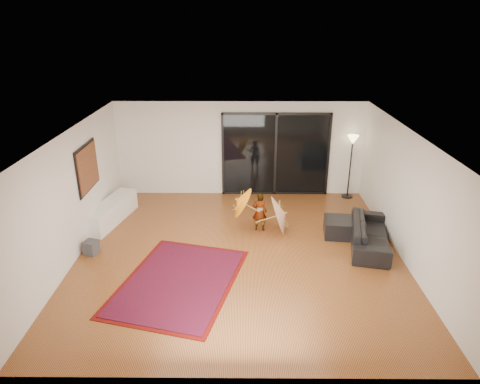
{
  "coord_description": "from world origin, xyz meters",
  "views": [
    {
      "loc": [
        0.07,
        -8.18,
        4.83
      ],
      "look_at": [
        0.01,
        0.9,
        1.1
      ],
      "focal_mm": 32.0,
      "sensor_mm": 36.0,
      "label": 1
    }
  ],
  "objects_px": {
    "sofa": "(370,234)",
    "child": "(260,212)",
    "ottoman": "(340,227)",
    "media_console": "(112,212)"
  },
  "relations": [
    {
      "from": "sofa",
      "to": "media_console",
      "type": "bearing_deg",
      "value": 91.48
    },
    {
      "from": "sofa",
      "to": "ottoman",
      "type": "relative_size",
      "value": 2.85
    },
    {
      "from": "media_console",
      "to": "child",
      "type": "bearing_deg",
      "value": 6.02
    },
    {
      "from": "ottoman",
      "to": "child",
      "type": "xyz_separation_m",
      "value": [
        -1.89,
        0.26,
        0.28
      ]
    },
    {
      "from": "sofa",
      "to": "child",
      "type": "distance_m",
      "value": 2.59
    },
    {
      "from": "child",
      "to": "ottoman",
      "type": "bearing_deg",
      "value": 177.58
    },
    {
      "from": "media_console",
      "to": "sofa",
      "type": "distance_m",
      "value": 6.32
    },
    {
      "from": "media_console",
      "to": "child",
      "type": "height_order",
      "value": "child"
    },
    {
      "from": "ottoman",
      "to": "sofa",
      "type": "bearing_deg",
      "value": -40.34
    },
    {
      "from": "ottoman",
      "to": "child",
      "type": "height_order",
      "value": "child"
    }
  ]
}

